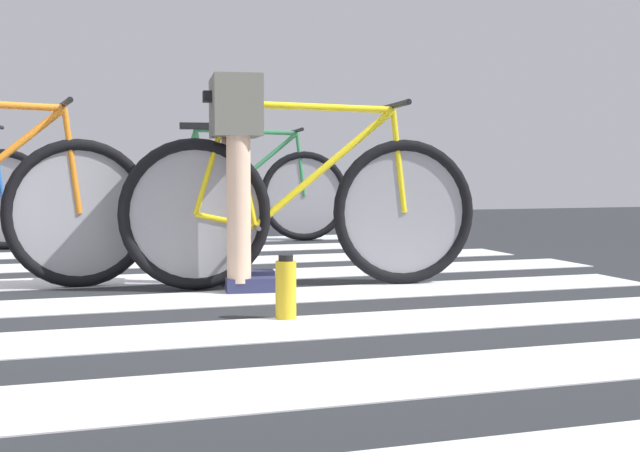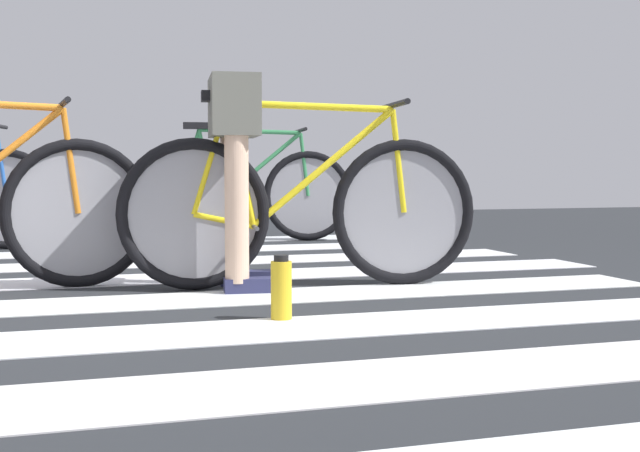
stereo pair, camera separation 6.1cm
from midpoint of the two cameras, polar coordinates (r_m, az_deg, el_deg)
The scene contains 6 objects.
ground at distance 3.78m, azimuth -12.04°, elevation -5.01°, with size 18.00×14.00×0.02m.
crosswalk_markings at distance 3.65m, azimuth -11.99°, elevation -5.12°, with size 5.44×6.53×0.00m.
bicycle_1_of_4 at distance 4.01m, azimuth -0.94°, elevation 1.27°, with size 1.73×0.52×0.93m.
cyclist_1_of_4 at distance 3.97m, azimuth -5.38°, elevation 5.02°, with size 0.35×0.43×1.00m.
bicycle_4_of_4 at distance 6.62m, azimuth -4.97°, elevation 2.27°, with size 1.73×0.52×0.93m.
water_bottle at distance 3.17m, azimuth -2.12°, elevation -4.29°, with size 0.08×0.08×0.25m.
Camera 2 is at (-0.30, -3.72, 0.59)m, focal length 46.97 mm.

